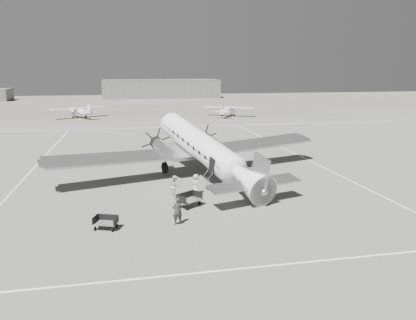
# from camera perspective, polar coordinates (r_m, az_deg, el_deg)

# --- Properties ---
(ground) EXTENTS (260.00, 260.00, 0.00)m
(ground) POSITION_cam_1_polar(r_m,az_deg,el_deg) (35.09, 2.65, -4.17)
(ground) COLOR slate
(ground) RESTS_ON ground
(taxi_line_near) EXTENTS (60.00, 0.15, 0.01)m
(taxi_line_near) POSITION_cam_1_polar(r_m,az_deg,el_deg) (22.69, 11.54, -14.10)
(taxi_line_near) COLOR white
(taxi_line_near) RESTS_ON ground
(taxi_line_right) EXTENTS (0.15, 80.00, 0.01)m
(taxi_line_right) POSITION_cam_1_polar(r_m,az_deg,el_deg) (39.66, 19.74, -2.93)
(taxi_line_right) COLOR white
(taxi_line_right) RESTS_ON ground
(taxi_line_left) EXTENTS (0.15, 60.00, 0.01)m
(taxi_line_left) POSITION_cam_1_polar(r_m,az_deg,el_deg) (44.82, -23.70, -1.52)
(taxi_line_left) COLOR white
(taxi_line_left) RESTS_ON ground
(taxi_line_horizon) EXTENTS (90.00, 0.15, 0.01)m
(taxi_line_horizon) POSITION_cam_1_polar(r_m,az_deg,el_deg) (73.73, -4.95, 4.66)
(taxi_line_horizon) COLOR white
(taxi_line_horizon) RESTS_ON ground
(grass_infield) EXTENTS (260.00, 90.00, 0.01)m
(grass_infield) POSITION_cam_1_polar(r_m,az_deg,el_deg) (128.24, -7.82, 7.94)
(grass_infield) COLOR #696658
(grass_infield) RESTS_ON ground
(hangar_main) EXTENTS (42.00, 14.00, 6.60)m
(hangar_main) POSITION_cam_1_polar(r_m,az_deg,el_deg) (153.30, -6.60, 9.95)
(hangar_main) COLOR slate
(hangar_main) RESTS_ON ground
(dc3_airliner) EXTENTS (33.18, 27.32, 5.46)m
(dc3_airliner) POSITION_cam_1_polar(r_m,az_deg,el_deg) (38.10, -0.60, 1.42)
(dc3_airliner) COLOR silver
(dc3_airliner) RESTS_ON ground
(light_plane_left) EXTENTS (15.29, 14.48, 2.49)m
(light_plane_left) POSITION_cam_1_polar(r_m,az_deg,el_deg) (91.16, -17.61, 6.41)
(light_plane_left) COLOR white
(light_plane_left) RESTS_ON ground
(light_plane_right) EXTENTS (14.67, 13.83, 2.40)m
(light_plane_right) POSITION_cam_1_polar(r_m,az_deg,el_deg) (90.13, 2.84, 6.89)
(light_plane_right) COLOR white
(light_plane_right) RESTS_ON ground
(baggage_cart_near) EXTENTS (2.27, 2.14, 1.05)m
(baggage_cart_near) POSITION_cam_1_polar(r_m,az_deg,el_deg) (30.65, -2.62, -5.64)
(baggage_cart_near) COLOR #565656
(baggage_cart_near) RESTS_ON ground
(baggage_cart_far) EXTENTS (1.84, 1.57, 0.88)m
(baggage_cart_far) POSITION_cam_1_polar(r_m,az_deg,el_deg) (27.30, -14.19, -8.55)
(baggage_cart_far) COLOR #565656
(baggage_cart_far) RESTS_ON ground
(ground_crew) EXTENTS (0.76, 0.59, 1.88)m
(ground_crew) POSITION_cam_1_polar(r_m,az_deg,el_deg) (27.20, -4.34, -7.15)
(ground_crew) COLOR #2C2C2C
(ground_crew) RESTS_ON ground
(ramp_agent) EXTENTS (0.79, 0.96, 1.80)m
(ramp_agent) POSITION_cam_1_polar(r_m,az_deg,el_deg) (32.91, -4.67, -3.70)
(ramp_agent) COLOR silver
(ramp_agent) RESTS_ON ground
(passenger) EXTENTS (0.84, 0.98, 1.70)m
(passenger) POSITION_cam_1_polar(r_m,az_deg,el_deg) (33.58, -1.71, -3.42)
(passenger) COLOR #ADADAB
(passenger) RESTS_ON ground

